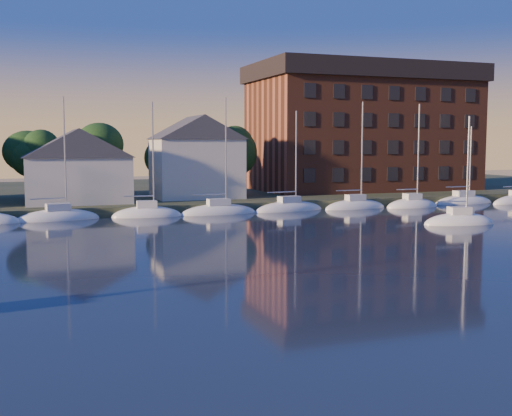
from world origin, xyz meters
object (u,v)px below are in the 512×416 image
clubhouse_east (196,156)px  drifting_sailboat_right (459,223)px  clubhouse_centre (77,165)px  condo_block (363,127)px

clubhouse_east → drifting_sailboat_right: bearing=-54.5°
clubhouse_east → clubhouse_centre: bearing=-171.9°
condo_block → clubhouse_centre: bearing=-168.8°
clubhouse_centre → condo_block: (40.00, 7.95, 4.66)m
clubhouse_east → drifting_sailboat_right: size_ratio=0.95×
clubhouse_centre → condo_block: size_ratio=0.37×
clubhouse_centre → condo_block: 41.05m
clubhouse_centre → clubhouse_east: size_ratio=1.10×
clubhouse_centre → clubhouse_east: 14.17m
clubhouse_centre → drifting_sailboat_right: bearing=-36.3°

